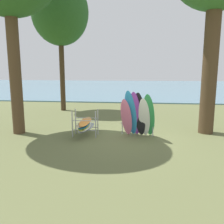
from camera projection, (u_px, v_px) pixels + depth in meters
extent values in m
plane|color=#60663D|center=(129.00, 140.00, 10.98)|extent=(80.00, 80.00, 0.00)
cube|color=slate|center=(137.00, 87.00, 39.57)|extent=(80.00, 36.00, 0.10)
cylinder|color=#4C3823|center=(14.00, 63.00, 11.50)|extent=(0.56, 0.56, 6.81)
cylinder|color=#4C3823|center=(210.00, 61.00, 11.53)|extent=(0.71, 0.71, 6.98)
cylinder|color=#42301E|center=(62.00, 72.00, 17.99)|extent=(0.37, 0.37, 5.79)
ellipsoid|color=#285623|center=(60.00, 12.00, 17.24)|extent=(4.05, 4.05, 4.65)
ellipsoid|color=pink|center=(126.00, 117.00, 11.38)|extent=(0.70, 0.84, 1.82)
ellipsoid|color=#2D8ED1|center=(131.00, 113.00, 11.30)|extent=(0.77, 1.10, 2.22)
ellipsoid|color=purple|center=(135.00, 114.00, 11.25)|extent=(0.70, 1.05, 2.17)
ellipsoid|color=black|center=(140.00, 115.00, 11.21)|extent=(0.72, 0.91, 2.14)
ellipsoid|color=white|center=(144.00, 117.00, 11.18)|extent=(0.68, 0.94, 1.89)
ellipsoid|color=#339E56|center=(149.00, 116.00, 11.12)|extent=(0.73, 1.13, 2.09)
cylinder|color=#9EA0A5|center=(122.00, 128.00, 11.91)|extent=(0.04, 0.04, 0.55)
cylinder|color=#9EA0A5|center=(153.00, 131.00, 11.47)|extent=(0.04, 0.04, 0.55)
cylinder|color=#9EA0A5|center=(137.00, 124.00, 11.64)|extent=(1.63, 0.36, 0.04)
cylinder|color=#9EA0A5|center=(72.00, 124.00, 11.29)|extent=(0.05, 0.05, 1.25)
cylinder|color=#9EA0A5|center=(96.00, 125.00, 11.17)|extent=(0.05, 0.05, 1.25)
cylinder|color=#9EA0A5|center=(76.00, 121.00, 11.88)|extent=(0.05, 0.05, 1.25)
cylinder|color=#9EA0A5|center=(98.00, 122.00, 11.76)|extent=(0.05, 0.05, 1.25)
cylinder|color=#9EA0A5|center=(84.00, 130.00, 11.28)|extent=(1.10, 0.04, 0.04)
cylinder|color=#9EA0A5|center=(84.00, 121.00, 11.20)|extent=(1.10, 0.04, 0.04)
cylinder|color=#9EA0A5|center=(87.00, 127.00, 11.87)|extent=(1.10, 0.04, 0.04)
cylinder|color=#9EA0A5|center=(87.00, 118.00, 11.78)|extent=(1.10, 0.04, 0.04)
ellipsoid|color=gray|center=(87.00, 128.00, 11.56)|extent=(0.64, 2.13, 0.06)
ellipsoid|color=white|center=(85.00, 126.00, 11.55)|extent=(0.63, 2.13, 0.06)
ellipsoid|color=yellow|center=(84.00, 125.00, 11.55)|extent=(0.65, 2.13, 0.06)
ellipsoid|color=#2D8ED1|center=(84.00, 124.00, 11.54)|extent=(0.63, 2.13, 0.06)
ellipsoid|color=#C6B289|center=(84.00, 123.00, 11.53)|extent=(0.54, 2.11, 0.06)
ellipsoid|color=orange|center=(85.00, 121.00, 11.51)|extent=(0.63, 2.13, 0.06)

